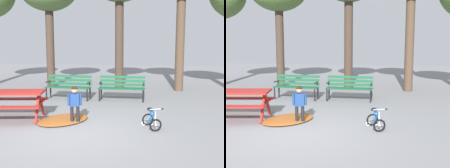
# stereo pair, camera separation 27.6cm
# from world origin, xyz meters

# --- Properties ---
(ground) EXTENTS (36.00, 36.00, 0.00)m
(ground) POSITION_xyz_m (0.00, 0.00, 0.00)
(ground) COLOR gray
(picnic_table) EXTENTS (1.99, 1.61, 0.79)m
(picnic_table) POSITION_xyz_m (-1.89, 0.98, 0.59)
(picnic_table) COLOR maroon
(picnic_table) RESTS_ON ground
(park_bench_far_left) EXTENTS (1.63, 0.58, 0.85)m
(park_bench_far_left) POSITION_xyz_m (-1.09, 3.86, 0.51)
(park_bench_far_left) COLOR #195133
(park_bench_far_left) RESTS_ON ground
(park_bench_left) EXTENTS (1.61, 0.48, 0.85)m
(park_bench_left) POSITION_xyz_m (0.81, 3.88, 0.51)
(park_bench_left) COLOR #195133
(park_bench_left) RESTS_ON ground
(child_standing) EXTENTS (0.35, 0.23, 0.95)m
(child_standing) POSITION_xyz_m (-0.09, 0.88, 0.55)
(child_standing) COLOR black
(child_standing) RESTS_ON ground
(kids_bicycle) EXTENTS (0.52, 0.63, 0.54)m
(kids_bicycle) POSITION_xyz_m (1.86, 0.67, 0.20)
(kids_bicycle) COLOR black
(kids_bicycle) RESTS_ON ground
(leaf_pile) EXTENTS (1.67, 1.82, 0.07)m
(leaf_pile) POSITION_xyz_m (-0.44, 1.02, 0.04)
(leaf_pile) COLOR #9E5623
(leaf_pile) RESTS_ON ground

